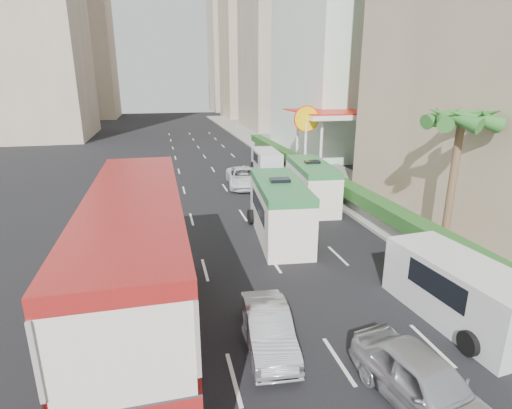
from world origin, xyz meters
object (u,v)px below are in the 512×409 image
object	(u,v)px
minibus_near	(279,210)
minibus_far	(311,184)
panel_van_near	(459,291)
car_silver_lane_b	(421,407)
panel_van_far	(266,161)
palm_tree	(452,187)
van_asset	(243,186)
double_decker_bus	(140,275)
car_silver_lane_a	(268,346)
shell_station	(329,141)

from	to	relation	value
minibus_near	minibus_far	distance (m)	6.25
minibus_near	panel_van_near	distance (m)	9.76
car_silver_lane_b	panel_van_far	xyz separation A→B (m)	(3.33, 27.81, 1.01)
palm_tree	van_asset	bearing A→B (deg)	113.85
double_decker_bus	minibus_near	xyz separation A→B (m)	(6.77, 8.10, -1.01)
car_silver_lane_b	minibus_near	size ratio (longest dim) A/B	0.64
car_silver_lane_a	shell_station	bearing A→B (deg)	68.09
car_silver_lane_a	minibus_far	distance (m)	15.54
shell_station	double_decker_bus	bearing A→B (deg)	-124.82
double_decker_bus	car_silver_lane_a	bearing A→B (deg)	-12.13
panel_van_far	shell_station	xyz separation A→B (m)	(5.76, -0.67, 1.74)
van_asset	palm_tree	xyz separation A→B (m)	(6.69, -15.12, 3.38)
car_silver_lane_a	shell_station	size ratio (longest dim) A/B	0.48
car_silver_lane_a	panel_van_near	distance (m)	6.92
double_decker_bus	panel_van_far	world-z (taller)	double_decker_bus
van_asset	panel_van_near	distance (m)	20.34
minibus_far	panel_van_far	size ratio (longest dim) A/B	1.29
palm_tree	shell_station	world-z (taller)	palm_tree
double_decker_bus	minibus_far	distance (m)	16.83
minibus_near	shell_station	bearing A→B (deg)	64.44
car_silver_lane_a	palm_tree	xyz separation A→B (m)	(10.06, 4.80, 3.38)
van_asset	palm_tree	distance (m)	16.88
car_silver_lane_a	car_silver_lane_b	world-z (taller)	car_silver_lane_b
car_silver_lane_a	double_decker_bus	bearing A→B (deg)	173.21
panel_van_near	palm_tree	distance (m)	6.29
car_silver_lane_b	van_asset	size ratio (longest dim) A/B	0.84
car_silver_lane_b	minibus_far	size ratio (longest dim) A/B	0.68
minibus_far	minibus_near	bearing A→B (deg)	-120.48
minibus_near	panel_van_near	xyz separation A→B (m)	(3.80, -8.98, -0.43)
van_asset	panel_van_near	world-z (taller)	panel_van_near
car_silver_lane_b	palm_tree	bearing A→B (deg)	39.73
double_decker_bus	panel_van_far	size ratio (longest dim) A/B	2.18
panel_van_near	car_silver_lane_b	bearing A→B (deg)	-143.06
panel_van_far	shell_station	distance (m)	6.06
panel_van_near	minibus_far	bearing A→B (deg)	85.49
van_asset	minibus_near	xyz separation A→B (m)	(-0.34, -11.03, 1.52)
car_silver_lane_b	shell_station	size ratio (longest dim) A/B	0.55
van_asset	palm_tree	size ratio (longest dim) A/B	0.82
van_asset	panel_van_far	xyz separation A→B (m)	(3.13, 4.54, 1.01)
van_asset	palm_tree	bearing A→B (deg)	-61.17
double_decker_bus	palm_tree	distance (m)	14.39
car_silver_lane_b	palm_tree	world-z (taller)	palm_tree
panel_van_far	palm_tree	bearing A→B (deg)	-75.84
van_asset	minibus_near	bearing A→B (deg)	-86.79
minibus_far	palm_tree	distance (m)	9.87
double_decker_bus	van_asset	world-z (taller)	double_decker_bus
palm_tree	minibus_near	bearing A→B (deg)	149.75
car_silver_lane_b	van_asset	xyz separation A→B (m)	(0.20, 23.27, 0.00)
panel_van_far	palm_tree	world-z (taller)	palm_tree
van_asset	panel_van_near	bearing A→B (deg)	-75.22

